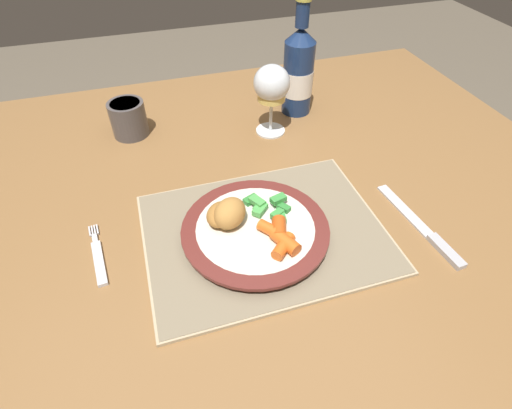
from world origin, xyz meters
The scene contains 12 objects.
ground_plane centered at (0.00, 0.00, 0.00)m, with size 6.00×6.00×0.00m, color brown.
dining_table centered at (0.00, 0.00, 0.65)m, with size 1.28×0.95×0.74m.
placemat centered at (0.00, -0.13, 0.74)m, with size 0.38×0.29×0.01m.
dinner_plate centered at (-0.02, -0.13, 0.76)m, with size 0.23×0.23×0.02m.
breaded_croquettes centered at (-0.06, -0.11, 0.79)m, with size 0.08×0.08×0.04m.
green_beans_pile centered at (0.01, -0.10, 0.77)m, with size 0.07×0.08×0.02m.
glazed_carrots centered at (0.01, -0.17, 0.78)m, with size 0.05×0.08×0.02m.
fork centered at (-0.26, -0.10, 0.74)m, with size 0.03×0.13×0.01m.
table_knife centered at (0.25, -0.20, 0.74)m, with size 0.04×0.20×0.01m.
wine_glass centered at (0.11, 0.16, 0.84)m, with size 0.07×0.07×0.15m.
bottle centered at (0.19, 0.23, 0.83)m, with size 0.07×0.07×0.25m.
drinking_cup centered at (-0.18, 0.24, 0.78)m, with size 0.07×0.07×0.07m.
Camera 1 is at (-0.14, -0.54, 1.21)m, focal length 28.00 mm.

